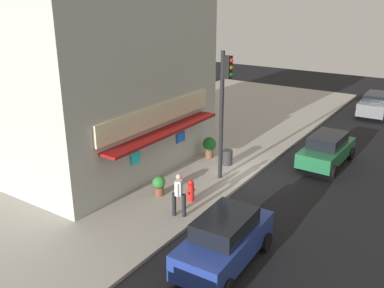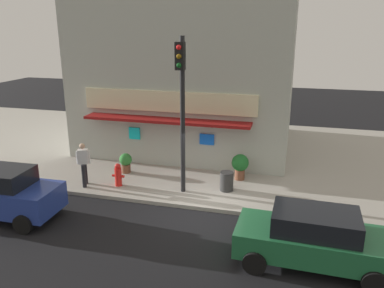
% 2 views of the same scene
% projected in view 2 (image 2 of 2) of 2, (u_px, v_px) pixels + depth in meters
% --- Properties ---
extents(ground_plane, '(60.24, 60.24, 0.00)m').
position_uv_depth(ground_plane, '(205.00, 211.00, 13.71)').
color(ground_plane, black).
extents(sidewalk, '(40.16, 12.89, 0.15)m').
position_uv_depth(sidewalk, '(233.00, 154.00, 19.63)').
color(sidewalk, '#A39E93').
rests_on(sidewalk, ground_plane).
extents(corner_building, '(10.28, 8.98, 8.40)m').
position_uv_depth(corner_building, '(192.00, 65.00, 20.20)').
color(corner_building, '#ADB2A8').
rests_on(corner_building, sidewalk).
extents(traffic_light, '(0.32, 0.58, 5.84)m').
position_uv_depth(traffic_light, '(182.00, 97.00, 13.84)').
color(traffic_light, black).
rests_on(traffic_light, sidewalk).
extents(fire_hydrant, '(0.51, 0.27, 0.94)m').
position_uv_depth(fire_hydrant, '(118.00, 175.00, 15.42)').
color(fire_hydrant, red).
rests_on(fire_hydrant, sidewalk).
extents(trash_can, '(0.52, 0.52, 0.76)m').
position_uv_depth(trash_can, '(227.00, 181.00, 14.99)').
color(trash_can, '#2D2D2D').
rests_on(trash_can, sidewalk).
extents(pedestrian, '(0.54, 0.57, 1.76)m').
position_uv_depth(pedestrian, '(84.00, 163.00, 15.29)').
color(pedestrian, black).
rests_on(pedestrian, sidewalk).
extents(potted_plant_by_doorway, '(0.71, 0.71, 1.09)m').
position_uv_depth(potted_plant_by_doorway, '(240.00, 165.00, 15.99)').
color(potted_plant_by_doorway, brown).
rests_on(potted_plant_by_doorway, sidewalk).
extents(potted_plant_by_window, '(0.54, 0.54, 0.87)m').
position_uv_depth(potted_plant_by_window, '(126.00, 162.00, 16.79)').
color(potted_plant_by_window, brown).
rests_on(potted_plant_by_window, sidewalk).
extents(parked_car_blue, '(4.13, 1.99, 1.76)m').
position_uv_depth(parked_car_blue, '(0.00, 193.00, 13.09)').
color(parked_car_blue, navy).
rests_on(parked_car_blue, ground_plane).
extents(parked_car_green, '(4.22, 2.04, 1.61)m').
position_uv_depth(parked_car_green, '(314.00, 238.00, 10.43)').
color(parked_car_green, '#1E6038').
rests_on(parked_car_green, ground_plane).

